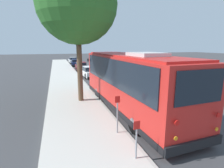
% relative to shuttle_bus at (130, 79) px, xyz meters
% --- Properties ---
extents(ground_plane, '(160.00, 160.00, 0.00)m').
position_rel_shuttle_bus_xyz_m(ground_plane, '(0.85, -0.39, -1.89)').
color(ground_plane, '#3D3D3F').
extents(sidewalk_slab, '(80.00, 3.42, 0.15)m').
position_rel_shuttle_bus_xyz_m(sidewalk_slab, '(0.85, 3.18, -1.81)').
color(sidewalk_slab, beige).
rests_on(sidewalk_slab, ground).
extents(curb_strip, '(80.00, 0.14, 0.15)m').
position_rel_shuttle_bus_xyz_m(curb_strip, '(0.85, 1.40, -1.81)').
color(curb_strip, '#AAA69D').
rests_on(curb_strip, ground).
extents(shuttle_bus, '(10.52, 3.21, 3.52)m').
position_rel_shuttle_bus_xyz_m(shuttle_bus, '(0.00, 0.00, 0.00)').
color(shuttle_bus, red).
rests_on(shuttle_bus, ground).
extents(parked_sedan_white, '(4.52, 1.98, 1.33)m').
position_rel_shuttle_bus_xyz_m(parked_sedan_white, '(12.18, 0.22, -1.27)').
color(parked_sedan_white, silver).
rests_on(parked_sedan_white, ground).
extents(parked_sedan_maroon, '(4.36, 1.92, 1.29)m').
position_rel_shuttle_bus_xyz_m(parked_sedan_maroon, '(18.92, 0.26, -1.29)').
color(parked_sedan_maroon, maroon).
rests_on(parked_sedan_maroon, ground).
extents(parked_sedan_navy, '(4.23, 2.03, 1.30)m').
position_rel_shuttle_bus_xyz_m(parked_sedan_navy, '(25.47, 0.34, -1.29)').
color(parked_sedan_navy, '#19234C').
rests_on(parked_sedan_navy, ground).
extents(parked_sedan_silver, '(4.24, 1.95, 1.32)m').
position_rel_shuttle_bus_xyz_m(parked_sedan_silver, '(31.12, 0.37, -1.28)').
color(parked_sedan_silver, '#A8AAAF').
rests_on(parked_sedan_silver, ground).
extents(sign_post_near, '(0.06, 0.22, 1.33)m').
position_rel_shuttle_bus_xyz_m(sign_post_near, '(-4.75, 1.80, -1.05)').
color(sign_post_near, gray).
rests_on(sign_post_near, sidewalk_slab).
extents(sign_post_far, '(0.06, 0.22, 1.64)m').
position_rel_shuttle_bus_xyz_m(sign_post_far, '(-2.89, 1.80, -0.89)').
color(sign_post_far, gray).
rests_on(sign_post_far, sidewalk_slab).
extents(lane_stripe_mid, '(2.40, 0.14, 0.01)m').
position_rel_shuttle_bus_xyz_m(lane_stripe_mid, '(-1.19, -3.30, -1.89)').
color(lane_stripe_mid, silver).
rests_on(lane_stripe_mid, ground).
extents(lane_stripe_ahead, '(2.40, 0.14, 0.01)m').
position_rel_shuttle_bus_xyz_m(lane_stripe_ahead, '(4.81, -3.30, -1.89)').
color(lane_stripe_ahead, silver).
rests_on(lane_stripe_ahead, ground).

